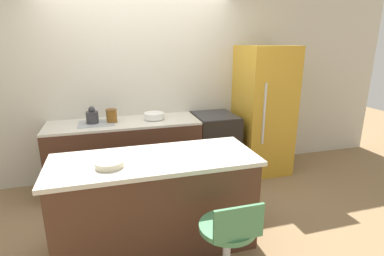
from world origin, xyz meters
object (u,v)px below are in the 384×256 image
at_px(kettle, 92,116).
at_px(mixing_bowl, 154,116).
at_px(refrigerator, 263,111).
at_px(oven_range, 215,145).
at_px(stool_chair, 228,245).

bearing_deg(kettle, mixing_bowl, 0.00).
bearing_deg(refrigerator, oven_range, 177.65).
bearing_deg(oven_range, stool_chair, -107.66).
relative_size(refrigerator, kettle, 8.57).
height_order(oven_range, kettle, kettle).
bearing_deg(mixing_bowl, stool_chair, -84.20).
xyz_separation_m(refrigerator, kettle, (-2.39, 0.05, 0.07)).
distance_m(refrigerator, mixing_bowl, 1.60).
bearing_deg(stool_chair, oven_range, 72.34).
bearing_deg(kettle, refrigerator, -1.18).
bearing_deg(kettle, oven_range, -0.65).
height_order(stool_chair, mixing_bowl, mixing_bowl).
bearing_deg(refrigerator, stool_chair, -124.43).
distance_m(oven_range, refrigerator, 0.87).
bearing_deg(refrigerator, mixing_bowl, 178.25).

